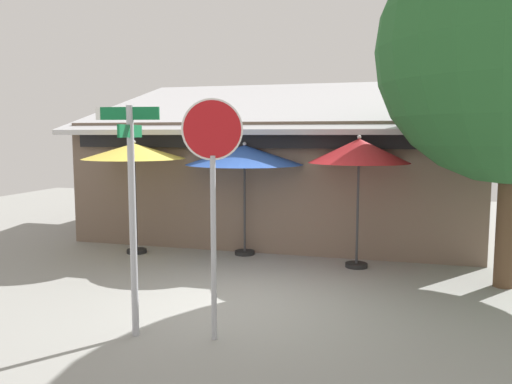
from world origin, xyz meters
The scene contains 7 objects.
ground_plane centered at (0.00, 0.00, -0.05)m, with size 28.00×28.00×0.10m, color gray.
cafe_building centered at (-0.66, 5.82, 1.55)m, with size 9.88×5.91×4.23m.
street_sign_post centered at (-1.03, -1.76, 1.81)m, with size 0.82×0.76×2.99m.
stop_sign centered at (0.01, -1.60, 2.13)m, with size 0.70×0.33×3.07m.
patio_umbrella_mustard_left centered at (-3.31, 2.46, 2.24)m, with size 2.25×2.25×2.51m.
patio_umbrella_royal_blue_center centered at (-0.94, 2.96, 2.18)m, with size 2.56×2.56×2.47m.
patio_umbrella_crimson_right centered at (1.52, 2.51, 2.29)m, with size 1.97×1.97×2.62m.
Camera 1 is at (2.19, -7.50, 2.63)m, focal length 35.45 mm.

